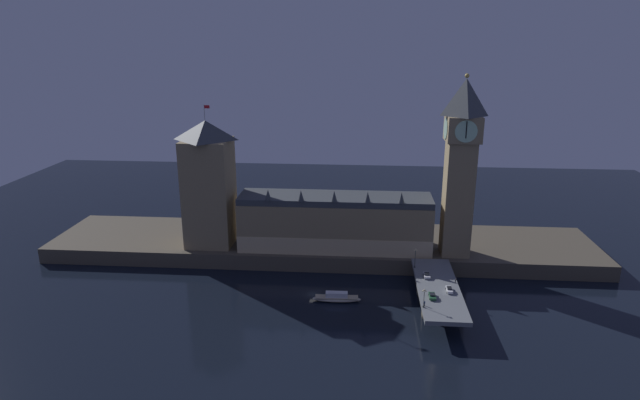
# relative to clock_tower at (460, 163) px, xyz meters

# --- Properties ---
(ground_plane) EXTENTS (400.00, 400.00, 0.00)m
(ground_plane) POSITION_rel_clock_tower_xyz_m (-51.59, -26.61, -41.57)
(ground_plane) COLOR black
(embankment) EXTENTS (220.00, 42.00, 6.05)m
(embankment) POSITION_rel_clock_tower_xyz_m (-51.59, 12.39, -38.54)
(embankment) COLOR #4C4438
(embankment) RESTS_ON ground_plane
(parliament_hall) EXTENTS (74.00, 18.53, 25.19)m
(parliament_hall) POSITION_rel_clock_tower_xyz_m (-45.75, 2.98, -25.04)
(parliament_hall) COLOR #8E7A56
(parliament_hall) RESTS_ON embankment
(clock_tower) EXTENTS (12.56, 12.67, 67.32)m
(clock_tower) POSITION_rel_clock_tower_xyz_m (0.00, 0.00, 0.00)
(clock_tower) COLOR #8E7A56
(clock_tower) RESTS_ON embankment
(victoria_tower) EXTENTS (18.05, 18.05, 55.35)m
(victoria_tower) POSITION_rel_clock_tower_xyz_m (-95.23, 3.74, -10.72)
(victoria_tower) COLOR #8E7A56
(victoria_tower) RESTS_ON embankment
(bridge) EXTENTS (13.57, 46.00, 7.01)m
(bridge) POSITION_rel_clock_tower_xyz_m (-9.92, -31.61, -36.38)
(bridge) COLOR slate
(bridge) RESTS_ON ground_plane
(car_northbound_lead) EXTENTS (2.12, 4.46, 1.40)m
(car_northbound_lead) POSITION_rel_clock_tower_xyz_m (-12.91, -24.48, -33.90)
(car_northbound_lead) COLOR silver
(car_northbound_lead) RESTS_ON bridge
(car_northbound_trail) EXTENTS (2.08, 4.54, 1.40)m
(car_northbound_trail) POSITION_rel_clock_tower_xyz_m (-12.91, -39.84, -33.90)
(car_northbound_trail) COLOR #235633
(car_northbound_trail) RESTS_ON bridge
(car_southbound_lead) EXTENTS (1.84, 4.54, 1.45)m
(car_southbound_lead) POSITION_rel_clock_tower_xyz_m (-6.94, -34.94, -33.88)
(car_southbound_lead) COLOR white
(car_southbound_lead) RESTS_ON bridge
(pedestrian_near_rail) EXTENTS (0.38, 0.38, 1.71)m
(pedestrian_near_rail) POSITION_rel_clock_tower_xyz_m (-15.89, -45.29, -33.66)
(pedestrian_near_rail) COLOR black
(pedestrian_near_rail) RESTS_ON bridge
(pedestrian_mid_walk) EXTENTS (0.38, 0.38, 1.60)m
(pedestrian_mid_walk) POSITION_rel_clock_tower_xyz_m (-3.95, -28.62, -33.72)
(pedestrian_mid_walk) COLOR black
(pedestrian_mid_walk) RESTS_ON bridge
(street_lamp_near) EXTENTS (1.34, 0.60, 6.03)m
(street_lamp_near) POSITION_rel_clock_tower_xyz_m (-16.29, -46.33, -30.78)
(street_lamp_near) COLOR #2D3333
(street_lamp_near) RESTS_ON bridge
(street_lamp_far) EXTENTS (1.34, 0.60, 7.21)m
(street_lamp_far) POSITION_rel_clock_tower_xyz_m (-16.29, -16.89, -30.06)
(street_lamp_far) COLOR #2D3333
(street_lamp_far) RESTS_ON bridge
(boat_upstream) EXTENTS (16.50, 4.33, 3.29)m
(boat_upstream) POSITION_rel_clock_tower_xyz_m (-43.30, -30.98, -40.36)
(boat_upstream) COLOR #B2A893
(boat_upstream) RESTS_ON ground_plane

